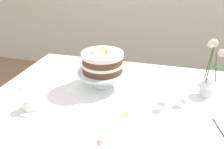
# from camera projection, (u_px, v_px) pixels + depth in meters

# --- Properties ---
(dining_table) EXTENTS (1.40, 1.00, 0.74)m
(dining_table) POSITION_uv_depth(u_px,v_px,m) (118.00, 114.00, 1.25)
(dining_table) COLOR white
(dining_table) RESTS_ON ground
(linen_napkin) EXTENTS (0.39, 0.39, 0.00)m
(linen_napkin) POSITION_uv_depth(u_px,v_px,m) (103.00, 86.00, 1.34)
(linen_napkin) COLOR white
(linen_napkin) RESTS_ON dining_table
(cake_stand) EXTENTS (0.29, 0.29, 0.10)m
(cake_stand) POSITION_uv_depth(u_px,v_px,m) (103.00, 74.00, 1.31)
(cake_stand) COLOR silver
(cake_stand) RESTS_ON linen_napkin
(layer_cake) EXTENTS (0.24, 0.24, 0.12)m
(layer_cake) POSITION_uv_depth(u_px,v_px,m) (102.00, 62.00, 1.27)
(layer_cake) COLOR brown
(layer_cake) RESTS_ON cake_stand
(flower_vase) EXTENTS (0.11, 0.10, 0.33)m
(flower_vase) POSITION_uv_depth(u_px,v_px,m) (209.00, 77.00, 1.20)
(flower_vase) COLOR silver
(flower_vase) RESTS_ON dining_table
(teacup) EXTENTS (0.13, 0.13, 0.07)m
(teacup) POSITION_uv_depth(u_px,v_px,m) (30.00, 105.00, 1.12)
(teacup) COLOR white
(teacup) RESTS_ON dining_table
(loose_petal_0) EXTENTS (0.04, 0.04, 0.00)m
(loose_petal_0) POSITION_uv_depth(u_px,v_px,m) (99.00, 142.00, 0.92)
(loose_petal_0) COLOR #E56B51
(loose_petal_0) RESTS_ON dining_table
(loose_petal_1) EXTENTS (0.04, 0.04, 0.01)m
(loose_petal_1) POSITION_uv_depth(u_px,v_px,m) (20.00, 89.00, 1.31)
(loose_petal_1) COLOR pink
(loose_petal_1) RESTS_ON dining_table
(loose_petal_2) EXTENTS (0.04, 0.05, 0.00)m
(loose_petal_2) POSITION_uv_depth(u_px,v_px,m) (125.00, 114.00, 1.09)
(loose_petal_2) COLOR yellow
(loose_petal_2) RESTS_ON dining_table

